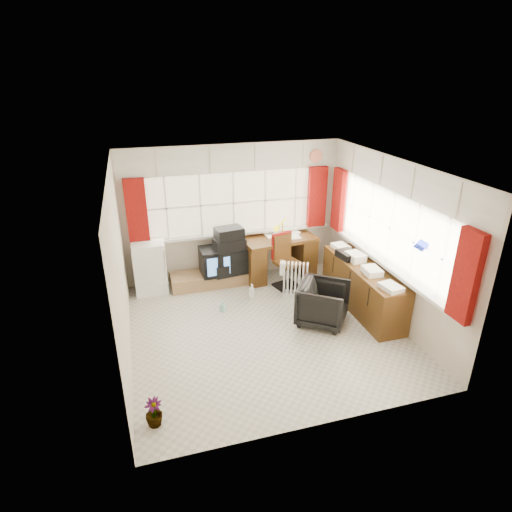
{
  "coord_description": "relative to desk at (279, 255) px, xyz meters",
  "views": [
    {
      "loc": [
        -1.7,
        -5.3,
        3.67
      ],
      "look_at": [
        0.01,
        0.55,
        1.0
      ],
      "focal_mm": 30.0,
      "sensor_mm": 36.0,
      "label": 1
    }
  ],
  "objects": [
    {
      "name": "ground",
      "position": [
        -0.79,
        -1.71,
        -0.44
      ],
      "size": [
        4.0,
        4.0,
        0.0
      ],
      "primitive_type": "plane",
      "color": "beige",
      "rests_on": "ground"
    },
    {
      "name": "room_walls",
      "position": [
        -0.79,
        -1.71,
        1.06
      ],
      "size": [
        4.0,
        4.0,
        4.0
      ],
      "color": "beige",
      "rests_on": "ground"
    },
    {
      "name": "window_back",
      "position": [
        -0.79,
        0.23,
        0.51
      ],
      "size": [
        3.7,
        0.12,
        3.6
      ],
      "color": "beige",
      "rests_on": "room_walls"
    },
    {
      "name": "window_right",
      "position": [
        1.15,
        -1.71,
        0.51
      ],
      "size": [
        0.12,
        3.7,
        3.6
      ],
      "color": "beige",
      "rests_on": "room_walls"
    },
    {
      "name": "curtains",
      "position": [
        0.13,
        -0.79,
        1.02
      ],
      "size": [
        3.83,
        3.83,
        1.15
      ],
      "color": "maroon",
      "rests_on": "room_walls"
    },
    {
      "name": "overhead_cabinets",
      "position": [
        0.19,
        -0.73,
        1.81
      ],
      "size": [
        3.98,
        3.98,
        0.48
      ],
      "color": "silver",
      "rests_on": "room_walls"
    },
    {
      "name": "desk",
      "position": [
        0.0,
        0.0,
        0.0
      ],
      "size": [
        1.44,
        0.83,
        0.83
      ],
      "color": "#583314",
      "rests_on": "ground"
    },
    {
      "name": "desk_lamp",
      "position": [
        0.01,
        -0.15,
        0.65
      ],
      "size": [
        0.18,
        0.17,
        0.43
      ],
      "color": "#FFF10A",
      "rests_on": "desk"
    },
    {
      "name": "task_chair",
      "position": [
        -0.03,
        -0.38,
        0.09
      ],
      "size": [
        0.51,
        0.53,
        1.0
      ],
      "color": "black",
      "rests_on": "ground"
    },
    {
      "name": "office_chair",
      "position": [
        0.12,
        -1.76,
        -0.1
      ],
      "size": [
        1.02,
        1.01,
        0.67
      ],
      "primitive_type": "imported",
      "rotation": [
        0.0,
        0.0,
        0.93
      ],
      "color": "black",
      "rests_on": "ground"
    },
    {
      "name": "radiator",
      "position": [
        0.01,
        -0.87,
        -0.17
      ],
      "size": [
        0.46,
        0.34,
        0.65
      ],
      "color": "white",
      "rests_on": "ground"
    },
    {
      "name": "credenza",
      "position": [
        0.93,
        -1.51,
        -0.05
      ],
      "size": [
        0.5,
        2.0,
        0.85
      ],
      "color": "#583314",
      "rests_on": "ground"
    },
    {
      "name": "file_tray",
      "position": [
        0.83,
        -1.12,
        0.37
      ],
      "size": [
        0.33,
        0.39,
        0.12
      ],
      "primitive_type": "cube",
      "rotation": [
        0.0,
        0.0,
        0.16
      ],
      "color": "black",
      "rests_on": "credenza"
    },
    {
      "name": "tv_bench",
      "position": [
        -1.34,
        0.01,
        -0.31
      ],
      "size": [
        1.4,
        0.5,
        0.25
      ],
      "primitive_type": "cube",
      "color": "#9B714D",
      "rests_on": "ground"
    },
    {
      "name": "crt_tv",
      "position": [
        -1.23,
        -0.06,
        0.05
      ],
      "size": [
        0.55,
        0.52,
        0.48
      ],
      "color": "black",
      "rests_on": "tv_bench"
    },
    {
      "name": "hifi_stack",
      "position": [
        -0.98,
        -0.1,
        0.21
      ],
      "size": [
        0.69,
        0.49,
        0.87
      ],
      "color": "black",
      "rests_on": "tv_bench"
    },
    {
      "name": "mini_fridge",
      "position": [
        -2.38,
        0.09,
        0.03
      ],
      "size": [
        0.55,
        0.56,
        0.94
      ],
      "color": "white",
      "rests_on": "ground"
    },
    {
      "name": "spray_bottle_a",
      "position": [
        -0.74,
        -0.72,
        -0.3
      ],
      "size": [
        0.13,
        0.13,
        0.28
      ],
      "primitive_type": "imported",
      "rotation": [
        0.0,
        0.0,
        0.24
      ],
      "color": "white",
      "rests_on": "ground"
    },
    {
      "name": "spray_bottle_b",
      "position": [
        -1.31,
        -0.99,
        -0.35
      ],
      "size": [
        0.11,
        0.11,
        0.18
      ],
      "primitive_type": "imported",
      "rotation": [
        0.0,
        0.0,
        -0.54
      ],
      "color": "#8ACEBE",
      "rests_on": "ground"
    },
    {
      "name": "flower_vase",
      "position": [
        -2.56,
        -3.2,
        -0.26
      ],
      "size": [
        0.25,
        0.25,
        0.35
      ],
      "primitive_type": "imported",
      "rotation": [
        0.0,
        0.0,
        -0.39
      ],
      "color": "black",
      "rests_on": "ground"
    }
  ]
}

